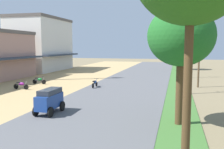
% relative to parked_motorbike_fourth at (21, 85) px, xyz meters
% --- Properties ---
extents(shophouse_far, '(8.97, 12.72, 10.10)m').
position_rel_parked_motorbike_fourth_xyz_m(shophouse_far, '(-9.30, 20.05, 4.50)').
color(shophouse_far, silver).
rests_on(shophouse_far, ground).
extents(parked_motorbike_fourth, '(1.80, 0.54, 0.94)m').
position_rel_parked_motorbike_fourth_xyz_m(parked_motorbike_fourth, '(0.00, 0.00, 0.00)').
color(parked_motorbike_fourth, black).
rests_on(parked_motorbike_fourth, dirt_shoulder).
extents(parked_motorbike_fifth, '(1.80, 0.54, 0.94)m').
position_rel_parked_motorbike_fourth_xyz_m(parked_motorbike_fifth, '(-0.13, 3.88, 0.00)').
color(parked_motorbike_fifth, black).
rests_on(parked_motorbike_fifth, dirt_shoulder).
extents(median_tree_second, '(3.83, 3.83, 6.94)m').
position_rel_parked_motorbike_fourth_xyz_m(median_tree_second, '(16.27, -8.16, 4.65)').
color(median_tree_second, '#4C351E').
rests_on(median_tree_second, median_strip).
extents(median_tree_third, '(3.39, 3.39, 7.50)m').
position_rel_parked_motorbike_fourth_xyz_m(median_tree_third, '(16.68, 27.95, 5.05)').
color(median_tree_third, '#4C351E').
rests_on(median_tree_third, median_strip).
extents(streetlamp_near, '(3.16, 0.20, 7.10)m').
position_rel_parked_motorbike_fourth_xyz_m(streetlamp_near, '(16.48, 1.78, 3.64)').
color(streetlamp_near, gray).
rests_on(streetlamp_near, median_strip).
extents(streetlamp_mid, '(3.16, 0.20, 8.14)m').
position_rel_parked_motorbike_fourth_xyz_m(streetlamp_mid, '(16.48, 14.54, 4.18)').
color(streetlamp_mid, gray).
rests_on(streetlamp_mid, median_strip).
extents(streetlamp_far, '(3.16, 0.20, 7.25)m').
position_rel_parked_motorbike_fourth_xyz_m(streetlamp_far, '(16.48, 30.61, 3.72)').
color(streetlamp_far, gray).
rests_on(streetlamp_far, median_strip).
extents(utility_pole_near, '(1.80, 0.20, 8.35)m').
position_rel_parked_motorbike_fourth_xyz_m(utility_pole_near, '(18.51, 6.52, 3.81)').
color(utility_pole_near, brown).
rests_on(utility_pole_near, ground).
extents(car_van_blue, '(1.19, 2.41, 1.67)m').
position_rel_parked_motorbike_fourth_xyz_m(car_van_blue, '(7.74, -7.99, 0.47)').
color(car_van_blue, navy).
rests_on(car_van_blue, road_strip).
extents(motorbike_ahead_second, '(0.54, 1.80, 0.94)m').
position_rel_parked_motorbike_fourth_xyz_m(motorbike_ahead_second, '(7.24, 3.21, 0.02)').
color(motorbike_ahead_second, black).
rests_on(motorbike_ahead_second, road_strip).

